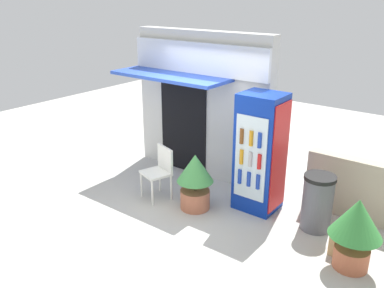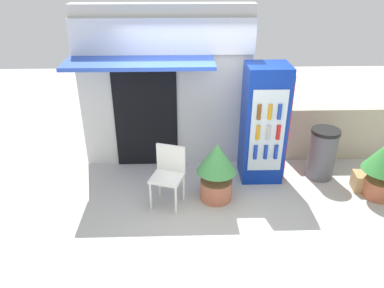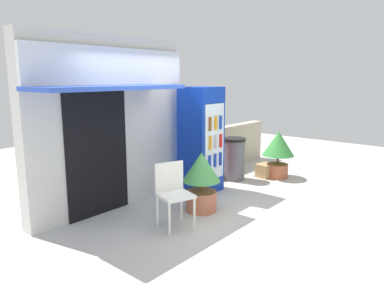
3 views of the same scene
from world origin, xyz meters
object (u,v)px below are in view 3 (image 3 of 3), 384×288
at_px(potted_plant_near_shop, 201,178).
at_px(cardboard_box, 265,170).
at_px(drink_cooler, 202,140).
at_px(trash_bin, 234,159).
at_px(potted_plant_curbside, 278,149).
at_px(plastic_chair, 173,189).

bearing_deg(potted_plant_near_shop, cardboard_box, 4.28).
xyz_separation_m(drink_cooler, trash_bin, (1.03, -0.05, -0.53)).
bearing_deg(potted_plant_curbside, cardboard_box, 123.07).
relative_size(drink_cooler, trash_bin, 2.21).
bearing_deg(cardboard_box, potted_plant_near_shop, -175.72).
bearing_deg(cardboard_box, trash_bin, 144.55).
bearing_deg(trash_bin, drink_cooler, 177.31).
distance_m(potted_plant_near_shop, potted_plant_curbside, 2.57).
relative_size(drink_cooler, potted_plant_near_shop, 2.04).
bearing_deg(plastic_chair, drink_cooler, 24.70).
relative_size(drink_cooler, potted_plant_curbside, 1.96).
distance_m(plastic_chair, cardboard_box, 3.19).
xyz_separation_m(drink_cooler, potted_plant_near_shop, (-0.82, -0.65, -0.43)).
relative_size(potted_plant_near_shop, potted_plant_curbside, 0.96).
distance_m(plastic_chair, potted_plant_curbside, 3.30).
relative_size(drink_cooler, plastic_chair, 2.12).
distance_m(drink_cooler, potted_plant_curbside, 1.92).
xyz_separation_m(plastic_chair, potted_plant_near_shop, (0.72, 0.05, 0.00)).
distance_m(potted_plant_near_shop, trash_bin, 1.94).
height_order(potted_plant_curbside, trash_bin, potted_plant_curbside).
height_order(plastic_chair, potted_plant_curbside, potted_plant_curbside).
xyz_separation_m(plastic_chair, potted_plant_curbside, (3.30, 0.03, 0.07)).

